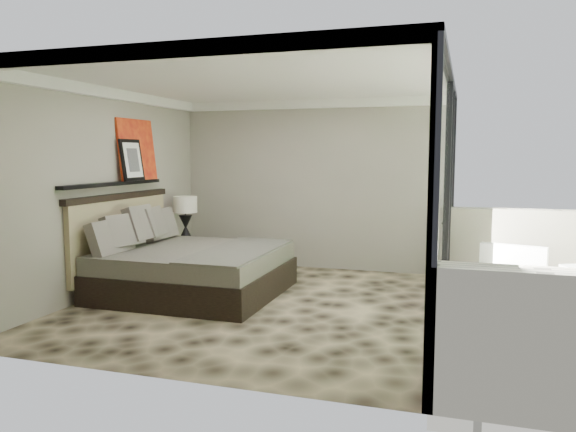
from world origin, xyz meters
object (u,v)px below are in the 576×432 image
(bed, at_px, (187,266))
(table_lamp, at_px, (185,212))
(nightstand, at_px, (186,256))
(lounger, at_px, (500,290))

(bed, relative_size, table_lamp, 3.30)
(nightstand, bearing_deg, lounger, -6.96)
(bed, xyz_separation_m, lounger, (4.07, 0.57, -0.16))
(table_lamp, height_order, lounger, table_lamp)
(table_lamp, distance_m, lounger, 4.94)
(bed, distance_m, nightstand, 1.58)
(bed, relative_size, lounger, 1.23)
(nightstand, height_order, lounger, lounger)
(table_lamp, xyz_separation_m, lounger, (4.82, -0.81, -0.76))
(bed, bearing_deg, lounger, 8.05)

